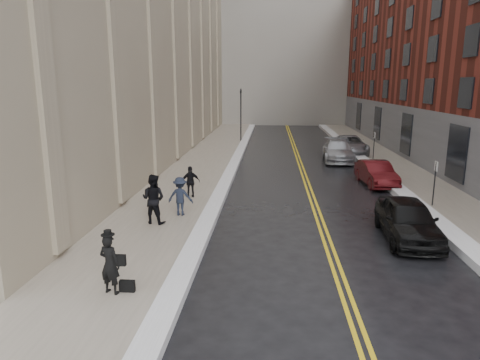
% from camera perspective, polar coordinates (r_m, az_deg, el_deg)
% --- Properties ---
extents(ground, '(160.00, 160.00, 0.00)m').
position_cam_1_polar(ground, '(13.03, 2.17, -13.13)').
color(ground, black).
rests_on(ground, ground).
extents(sidewalk_left, '(4.00, 64.00, 0.15)m').
position_cam_1_polar(sidewalk_left, '(28.69, -5.68, 1.42)').
color(sidewalk_left, gray).
rests_on(sidewalk_left, ground).
extents(sidewalk_right, '(3.00, 64.00, 0.15)m').
position_cam_1_polar(sidewalk_right, '(29.56, 21.07, 0.95)').
color(sidewalk_right, gray).
rests_on(sidewalk_right, ground).
extents(lane_stripe_a, '(0.12, 64.00, 0.01)m').
position_cam_1_polar(lane_stripe_a, '(28.36, 8.16, 1.07)').
color(lane_stripe_a, gold).
rests_on(lane_stripe_a, ground).
extents(lane_stripe_b, '(0.12, 64.00, 0.01)m').
position_cam_1_polar(lane_stripe_b, '(28.38, 8.64, 1.06)').
color(lane_stripe_b, gold).
rests_on(lane_stripe_b, ground).
extents(snow_ridge_left, '(0.70, 60.80, 0.26)m').
position_cam_1_polar(snow_ridge_left, '(28.38, -1.10, 1.47)').
color(snow_ridge_left, white).
rests_on(snow_ridge_left, ground).
extents(snow_ridge_right, '(0.85, 60.80, 0.30)m').
position_cam_1_polar(snow_ridge_right, '(29.06, 17.59, 1.17)').
color(snow_ridge_right, white).
rests_on(snow_ridge_right, ground).
extents(traffic_signal, '(0.18, 0.15, 5.20)m').
position_cam_1_polar(traffic_signal, '(41.90, 0.11, 9.19)').
color(traffic_signal, black).
rests_on(traffic_signal, ground).
extents(parking_sign_near, '(0.06, 0.35, 2.23)m').
position_cam_1_polar(parking_sign_near, '(21.54, 24.53, -0.01)').
color(parking_sign_near, black).
rests_on(parking_sign_near, ground).
extents(parking_sign_far, '(0.06, 0.35, 2.23)m').
position_cam_1_polar(parking_sign_far, '(32.88, 17.44, 4.60)').
color(parking_sign_far, black).
rests_on(parking_sign_far, ground).
extents(car_black, '(1.99, 4.57, 1.53)m').
position_cam_1_polar(car_black, '(17.03, 21.46, -4.95)').
color(car_black, black).
rests_on(car_black, ground).
extents(car_maroon, '(1.79, 4.25, 1.37)m').
position_cam_1_polar(car_maroon, '(25.56, 17.71, 0.86)').
color(car_maroon, '#470C0F').
rests_on(car_maroon, ground).
extents(car_silver_near, '(2.45, 5.41, 1.54)m').
position_cam_1_polar(car_silver_near, '(32.94, 12.92, 3.85)').
color(car_silver_near, '#A5A7AC').
rests_on(car_silver_near, ground).
extents(car_silver_far, '(2.59, 5.49, 1.52)m').
position_cam_1_polar(car_silver_far, '(36.27, 14.40, 4.55)').
color(car_silver_far, gray).
rests_on(car_silver_far, ground).
extents(pedestrian_main, '(0.70, 0.56, 1.65)m').
position_cam_1_polar(pedestrian_main, '(12.12, -16.96, -10.69)').
color(pedestrian_main, black).
rests_on(pedestrian_main, sidewalk_left).
extents(pedestrian_a, '(1.13, 0.97, 2.02)m').
position_cam_1_polar(pedestrian_a, '(17.52, -11.47, -2.48)').
color(pedestrian_a, black).
rests_on(pedestrian_a, sidewalk_left).
extents(pedestrian_b, '(1.11, 0.69, 1.66)m').
position_cam_1_polar(pedestrian_b, '(18.43, -7.96, -2.16)').
color(pedestrian_b, '#1A202F').
rests_on(pedestrian_b, sidewalk_left).
extents(pedestrian_c, '(0.99, 0.62, 1.56)m').
position_cam_1_polar(pedestrian_c, '(21.26, -6.59, -0.25)').
color(pedestrian_c, black).
rests_on(pedestrian_c, sidewalk_left).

